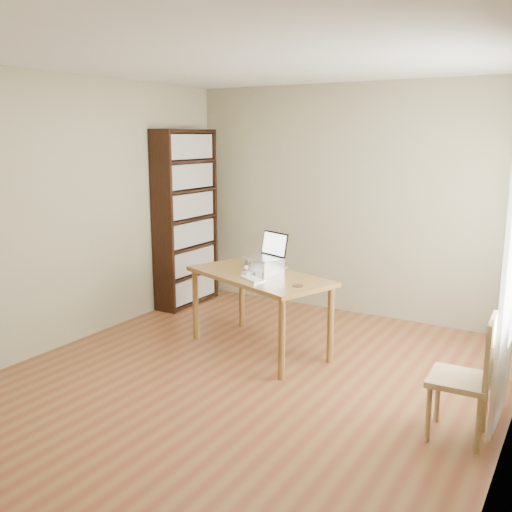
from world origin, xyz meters
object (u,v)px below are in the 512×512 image
at_px(desk, 259,284).
at_px(laptop, 267,251).
at_px(keyboard, 252,279).
at_px(bookshelf, 186,219).
at_px(chair, 470,374).
at_px(cat, 264,265).

relative_size(desk, laptop, 3.92).
bearing_deg(desk, keyboard, -56.09).
xyz_separation_m(bookshelf, desk, (1.55, -0.90, -0.40)).
bearing_deg(bookshelf, chair, -24.23).
bearing_deg(chair, cat, 155.71).
bearing_deg(chair, keyboard, 163.62).
bearing_deg(desk, chair, 0.62).
height_order(desk, keyboard, keyboard).
distance_m(desk, keyboard, 0.25).
height_order(bookshelf, laptop, bookshelf).
height_order(keyboard, cat, cat).
xyz_separation_m(keyboard, cat, (-0.06, 0.33, 0.06)).
xyz_separation_m(desk, laptop, (-0.00, 0.14, 0.29)).
bearing_deg(laptop, bookshelf, 173.66).
bearing_deg(chair, bookshelf, 153.35).
distance_m(cat, chair, 2.25).
xyz_separation_m(laptop, chair, (2.05, -0.86, -0.47)).
bearing_deg(laptop, cat, -88.37).
height_order(desk, cat, cat).
height_order(keyboard, chair, chair).
height_order(desk, chair, chair).
distance_m(laptop, chair, 2.27).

